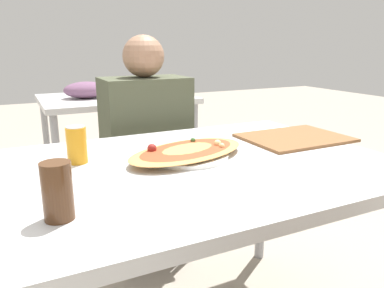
# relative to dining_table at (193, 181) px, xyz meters

# --- Properties ---
(dining_table) EXTENTS (1.35, 0.95, 0.76)m
(dining_table) POSITION_rel_dining_table_xyz_m (0.00, 0.00, 0.00)
(dining_table) COLOR silver
(dining_table) RESTS_ON ground_plane
(chair_far_seated) EXTENTS (0.40, 0.40, 0.95)m
(chair_far_seated) POSITION_rel_dining_table_xyz_m (0.08, 0.81, -0.16)
(chair_far_seated) COLOR #3F2D1E
(chair_far_seated) RESTS_ON ground_plane
(person_seated) EXTENTS (0.42, 0.29, 1.19)m
(person_seated) POSITION_rel_dining_table_xyz_m (0.08, 0.69, 0.02)
(person_seated) COLOR #2D2D38
(person_seated) RESTS_ON ground_plane
(pizza_main) EXTENTS (0.52, 0.37, 0.06)m
(pizza_main) POSITION_rel_dining_table_xyz_m (0.01, 0.06, 0.09)
(pizza_main) COLOR white
(pizza_main) RESTS_ON dining_table
(soda_can) EXTENTS (0.07, 0.07, 0.12)m
(soda_can) POSITION_rel_dining_table_xyz_m (-0.35, 0.17, 0.13)
(soda_can) COLOR orange
(soda_can) RESTS_ON dining_table
(drink_glass) EXTENTS (0.07, 0.07, 0.14)m
(drink_glass) POSITION_rel_dining_table_xyz_m (-0.46, -0.24, 0.13)
(drink_glass) COLOR #4C2D19
(drink_glass) RESTS_ON dining_table
(serving_tray) EXTENTS (0.42, 0.32, 0.01)m
(serving_tray) POSITION_rel_dining_table_xyz_m (0.53, 0.10, 0.07)
(serving_tray) COLOR brown
(serving_tray) RESTS_ON dining_table
(background_table) EXTENTS (1.10, 0.80, 0.88)m
(background_table) POSITION_rel_dining_table_xyz_m (0.17, 1.74, 0.01)
(background_table) COLOR silver
(background_table) RESTS_ON ground_plane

